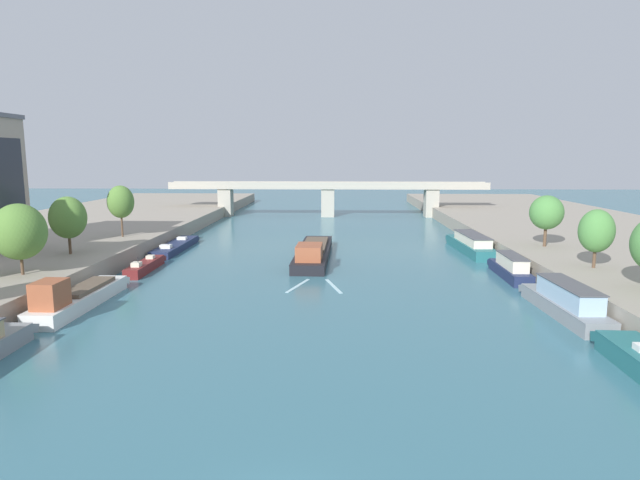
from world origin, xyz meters
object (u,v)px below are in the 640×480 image
moored_boat_left_far (146,266)px  bridge_far (328,194)px  moored_boat_right_second (510,268)px  tree_right_nearest (547,213)px  moored_boat_right_end (565,302)px  tree_right_past_mid (596,231)px  moored_boat_left_gap_after (176,246)px  tree_left_past_mid (19,232)px  moored_boat_right_downstream (471,244)px  moored_boat_left_second (77,297)px  tree_left_nearest (68,218)px  barge_midriver (313,252)px  tree_left_end_of_row (121,202)px

moored_boat_left_far → bridge_far: bridge_far is taller
moored_boat_right_second → tree_right_nearest: 11.10m
moored_boat_right_end → tree_right_past_mid: size_ratio=2.31×
moored_boat_left_gap_after → tree_left_past_mid: (-6.26, -26.19, 5.71)m
moored_boat_right_downstream → tree_left_past_mid: size_ratio=2.47×
tree_right_nearest → bridge_far: 58.56m
moored_boat_left_second → tree_right_past_mid: tree_right_past_mid is taller
tree_left_past_mid → tree_right_past_mid: 54.40m
tree_left_nearest → moored_boat_right_end: bearing=-16.6°
barge_midriver → moored_boat_left_second: size_ratio=1.58×
moored_boat_left_far → tree_left_end_of_row: size_ratio=1.46×
moored_boat_right_end → moored_boat_right_second: bearing=89.9°
moored_boat_right_second → tree_right_past_mid: bearing=-39.5°
moored_boat_left_far → barge_midriver: bearing=22.6°
moored_boat_left_far → moored_boat_left_gap_after: size_ratio=0.64×
moored_boat_right_downstream → moored_boat_right_second: bearing=-88.5°
tree_left_end_of_row → tree_right_past_mid: bearing=-19.0°
moored_boat_left_second → tree_left_end_of_row: (-6.78, 26.80, 5.96)m
moored_boat_left_gap_after → tree_right_nearest: tree_right_nearest is taller
moored_boat_right_end → tree_right_nearest: bearing=73.4°
moored_boat_right_downstream → tree_left_past_mid: (-47.42, -25.76, 5.13)m
moored_boat_left_gap_after → tree_left_end_of_row: bearing=-157.7°
barge_midriver → tree_right_past_mid: 32.42m
moored_boat_left_gap_after → moored_boat_right_downstream: bearing=-0.6°
barge_midriver → moored_boat_left_second: moored_boat_left_second is taller
moored_boat_left_gap_after → moored_boat_right_end: size_ratio=1.19×
moored_boat_left_far → bridge_far: size_ratio=0.15×
moored_boat_left_far → tree_right_past_mid: size_ratio=1.76×
moored_boat_right_downstream → tree_right_nearest: tree_right_nearest is taller
tree_left_nearest → barge_midriver: bearing=19.5°
moored_boat_left_second → tree_right_nearest: bearing=23.5°
moored_boat_left_far → moored_boat_right_second: (40.84, -2.06, 0.49)m
tree_left_nearest → tree_right_past_mid: tree_left_nearest is taller
moored_boat_right_second → tree_right_nearest: (6.39, 7.40, 5.27)m
moored_boat_right_end → moored_boat_right_downstream: size_ratio=0.82×
tree_left_past_mid → tree_left_nearest: size_ratio=1.02×
barge_midriver → moored_boat_right_downstream: (21.44, 5.71, 0.18)m
moored_boat_left_second → tree_left_end_of_row: tree_left_end_of_row is taller
moored_boat_left_gap_after → tree_left_end_of_row: (-6.45, -2.65, 6.47)m
bridge_far → moored_boat_left_gap_after: bearing=-115.7°
bridge_far → moored_boat_right_end: bearing=-74.1°
moored_boat_left_far → tree_right_nearest: size_ratio=1.64×
moored_boat_left_gap_after → bridge_far: 48.00m
tree_left_end_of_row → tree_right_nearest: bearing=-6.4°
tree_left_end_of_row → tree_right_nearest: (54.40, -6.08, -0.63)m
moored_boat_left_second → moored_boat_right_end: moored_boat_left_second is taller
tree_left_nearest → tree_left_end_of_row: size_ratio=0.92×
moored_boat_left_second → moored_boat_right_downstream: bearing=35.4°
moored_boat_left_gap_after → tree_left_past_mid: bearing=-103.4°
moored_boat_right_end → moored_boat_left_gap_after: bearing=144.0°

